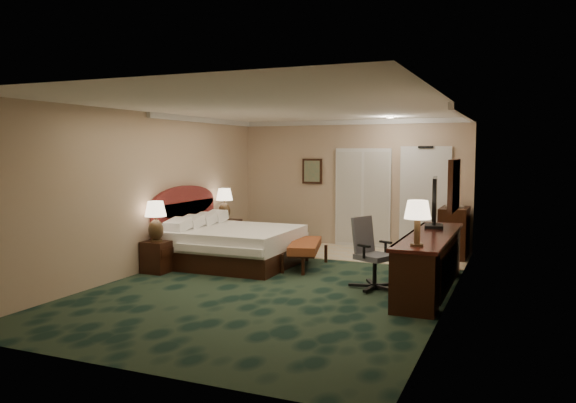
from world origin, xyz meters
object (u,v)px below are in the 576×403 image
at_px(nightstand_far, 225,235).
at_px(minibar, 454,233).
at_px(bed, 236,246).
at_px(nightstand_near, 158,256).
at_px(lamp_near, 156,221).
at_px(desk, 429,263).
at_px(desk_chair, 375,254).
at_px(lamp_far, 224,204).
at_px(tv, 435,203).
at_px(bed_bench, 305,255).

xyz_separation_m(nightstand_far, minibar, (4.42, 1.05, 0.17)).
xyz_separation_m(bed, nightstand_near, (-0.91, -1.07, -0.06)).
bearing_deg(nightstand_far, minibar, 13.32).
relative_size(bed, lamp_near, 3.07).
xyz_separation_m(nightstand_far, desk, (4.39, -1.77, 0.10)).
xyz_separation_m(lamp_near, minibar, (4.47, 3.32, -0.38)).
bearing_deg(desk_chair, nightstand_near, -150.78).
bearing_deg(lamp_far, nightstand_far, -56.50).
xyz_separation_m(lamp_far, minibar, (4.46, 1.00, -0.47)).
distance_m(bed, minibar, 4.19).
distance_m(tv, desk_chair, 1.35).
height_order(bed, minibar, minibar).
bearing_deg(bed_bench, desk_chair, -49.41).
height_order(lamp_far, desk_chair, lamp_far).
height_order(bed_bench, desk, desk).
relative_size(nightstand_near, tv, 0.52).
height_order(desk, minibar, minibar).
distance_m(bed, bed_bench, 1.28).
distance_m(bed_bench, minibar, 3.04).
relative_size(desk, tv, 2.85).
height_order(lamp_far, tv, tv).
relative_size(lamp_far, desk_chair, 0.61).
height_order(nightstand_far, minibar, minibar).
relative_size(bed, nightstand_near, 3.91).
height_order(bed_bench, minibar, minibar).
bearing_deg(desk_chair, bed_bench, 170.69).
relative_size(lamp_near, minibar, 0.70).
distance_m(nightstand_near, desk, 4.46).
xyz_separation_m(lamp_near, tv, (4.39, 1.21, 0.37)).
height_order(desk_chair, minibar, desk_chair).
distance_m(nightstand_far, tv, 4.56).
xyz_separation_m(nightstand_far, lamp_near, (-0.05, -2.27, 0.55)).
bearing_deg(tv, desk, -93.50).
distance_m(bed, lamp_far, 1.63).
distance_m(bed_bench, desk, 2.43).
height_order(lamp_near, tv, tv).
bearing_deg(desk_chair, bed, -171.21).
bearing_deg(bed_bench, minibar, 25.62).
relative_size(nightstand_far, minibar, 0.65).
xyz_separation_m(nightstand_near, minibar, (4.46, 3.27, 0.22)).
relative_size(bed, lamp_far, 3.23).
relative_size(lamp_far, desk, 0.22).
xyz_separation_m(nightstand_far, tv, (4.34, -1.06, 0.92)).
xyz_separation_m(desk, desk_chair, (-0.77, -0.19, 0.11)).
xyz_separation_m(nightstand_far, lamp_far, (-0.03, 0.05, 0.64)).
relative_size(lamp_near, lamp_far, 1.05).
distance_m(lamp_near, minibar, 5.58).
bearing_deg(nightstand_near, nightstand_far, 88.94).
height_order(bed, desk_chair, desk_chair).
bearing_deg(lamp_near, desk_chair, 4.88).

